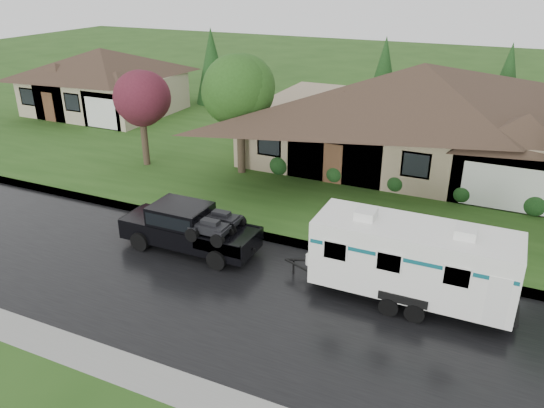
{
  "coord_description": "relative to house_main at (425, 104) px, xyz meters",
  "views": [
    {
      "loc": [
        6.65,
        -15.53,
        10.34
      ],
      "look_at": [
        -1.43,
        2.0,
        1.74
      ],
      "focal_mm": 35.0,
      "sensor_mm": 36.0,
      "label": 1
    }
  ],
  "objects": [
    {
      "name": "lawn",
      "position": [
        -2.29,
        1.16,
        -3.52
      ],
      "size": [
        140.0,
        26.0,
        0.15
      ],
      "primitive_type": "cube",
      "color": "#254A17",
      "rests_on": "ground"
    },
    {
      "name": "curb",
      "position": [
        -2.29,
        -11.59,
        -3.52
      ],
      "size": [
        140.0,
        0.5,
        0.15
      ],
      "primitive_type": "cube",
      "color": "gray",
      "rests_on": "ground"
    },
    {
      "name": "shrub_row",
      "position": [
        -0.29,
        -4.54,
        -2.94
      ],
      "size": [
        13.6,
        1.0,
        1.0
      ],
      "color": "#143814",
      "rests_on": "lawn"
    },
    {
      "name": "pickup_truck",
      "position": [
        -6.58,
        -13.69,
        -2.6
      ],
      "size": [
        5.56,
        2.11,
        1.85
      ],
      "color": "black",
      "rests_on": "ground"
    },
    {
      "name": "ground",
      "position": [
        -2.29,
        -13.84,
        -3.59
      ],
      "size": [
        140.0,
        140.0,
        0.0
      ],
      "primitive_type": "plane",
      "color": "#254A17",
      "rests_on": "ground"
    },
    {
      "name": "travel_trailer",
      "position": [
        2.22,
        -13.69,
        -1.96
      ],
      "size": [
        6.86,
        2.41,
        3.08
      ],
      "color": "white",
      "rests_on": "ground"
    },
    {
      "name": "tree_left_green",
      "position": [
        -8.55,
        -5.34,
        0.96
      ],
      "size": [
        3.83,
        3.83,
        6.34
      ],
      "color": "#382B1E",
      "rests_on": "lawn"
    },
    {
      "name": "tree_red",
      "position": [
        -14.03,
        -6.5,
        0.13
      ],
      "size": [
        3.11,
        3.11,
        5.15
      ],
      "color": "#382B1E",
      "rests_on": "lawn"
    },
    {
      "name": "house_far",
      "position": [
        -24.07,
        2.02,
        -0.62
      ],
      "size": [
        10.8,
        8.64,
        5.8
      ],
      "color": "tan",
      "rests_on": "lawn"
    },
    {
      "name": "house_main",
      "position": [
        0.0,
        0.0,
        0.0
      ],
      "size": [
        19.44,
        10.8,
        6.9
      ],
      "color": "#9F876C",
      "rests_on": "lawn"
    },
    {
      "name": "road",
      "position": [
        -2.29,
        -15.84,
        -3.59
      ],
      "size": [
        140.0,
        8.0,
        0.01
      ],
      "primitive_type": "cube",
      "color": "black",
      "rests_on": "ground"
    }
  ]
}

